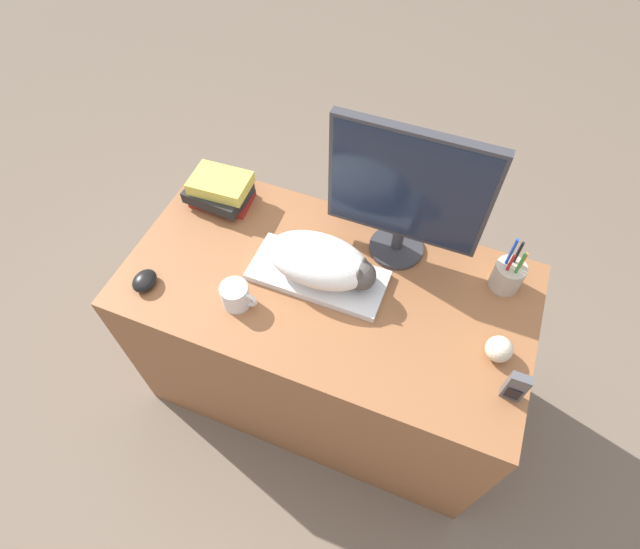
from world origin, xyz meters
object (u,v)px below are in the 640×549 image
(phone, at_px, (516,387))
(keyboard, at_px, (318,275))
(cat, at_px, (322,262))
(baseball, at_px, (499,349))
(coffee_mug, at_px, (236,296))
(pen_cup, at_px, (508,275))
(computer_mouse, at_px, (145,281))
(monitor, at_px, (407,192))
(book_stack, at_px, (220,190))

(phone, bearing_deg, keyboard, 164.76)
(keyboard, height_order, cat, cat)
(keyboard, xyz_separation_m, baseball, (0.56, -0.06, 0.03))
(coffee_mug, height_order, pen_cup, pen_cup)
(pen_cup, xyz_separation_m, phone, (0.08, -0.35, 0.01))
(computer_mouse, bearing_deg, cat, 24.07)
(monitor, height_order, phone, monitor)
(pen_cup, bearing_deg, monitor, 178.35)
(cat, xyz_separation_m, phone, (0.60, -0.17, -0.03))
(monitor, xyz_separation_m, baseball, (0.37, -0.26, -0.22))
(book_stack, bearing_deg, cat, -21.80)
(monitor, relative_size, baseball, 6.33)
(coffee_mug, bearing_deg, monitor, 44.23)
(computer_mouse, bearing_deg, pen_cup, 21.74)
(coffee_mug, distance_m, baseball, 0.75)
(book_stack, bearing_deg, monitor, 1.74)
(monitor, distance_m, coffee_mug, 0.57)
(keyboard, relative_size, computer_mouse, 4.95)
(monitor, xyz_separation_m, book_stack, (-0.62, -0.02, -0.20))
(keyboard, distance_m, monitor, 0.37)
(cat, bearing_deg, book_stack, 158.20)
(monitor, height_order, coffee_mug, monitor)
(keyboard, distance_m, book_stack, 0.46)
(pen_cup, distance_m, book_stack, 0.96)
(computer_mouse, bearing_deg, monitor, 31.75)
(computer_mouse, height_order, baseball, baseball)
(monitor, distance_m, book_stack, 0.65)
(baseball, xyz_separation_m, book_stack, (-0.98, 0.24, 0.02))
(keyboard, distance_m, phone, 0.64)
(pen_cup, relative_size, phone, 1.78)
(keyboard, xyz_separation_m, coffee_mug, (-0.19, -0.17, 0.03))
(baseball, bearing_deg, pen_cup, 94.91)
(computer_mouse, bearing_deg, phone, 2.75)
(pen_cup, bearing_deg, cat, -160.52)
(coffee_mug, height_order, baseball, coffee_mug)
(keyboard, height_order, baseball, baseball)
(pen_cup, xyz_separation_m, baseball, (0.02, -0.25, -0.01))
(cat, distance_m, computer_mouse, 0.54)
(cat, bearing_deg, monitor, 47.55)
(keyboard, bearing_deg, book_stack, 157.59)
(keyboard, xyz_separation_m, computer_mouse, (-0.48, -0.22, 0.01))
(computer_mouse, relative_size, baseball, 1.14)
(monitor, distance_m, phone, 0.59)
(cat, xyz_separation_m, book_stack, (-0.44, 0.18, -0.03))
(book_stack, bearing_deg, coffee_mug, -55.68)
(keyboard, height_order, computer_mouse, computer_mouse)
(keyboard, xyz_separation_m, book_stack, (-0.43, 0.18, 0.04))
(coffee_mug, relative_size, phone, 0.99)
(coffee_mug, height_order, phone, phone)
(keyboard, relative_size, baseball, 5.65)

